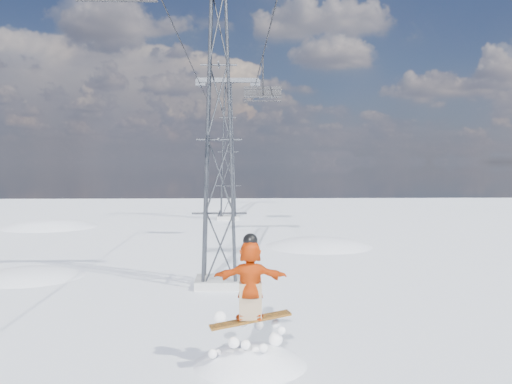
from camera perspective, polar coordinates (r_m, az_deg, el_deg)
ground at (r=14.12m, az=-8.00°, el=-16.31°), size 120.00×120.00×0.00m
lift_tower_near at (r=21.28m, az=-3.71°, el=5.17°), size 5.20×1.80×11.43m
lift_tower_far at (r=46.26m, az=-2.81°, el=4.00°), size 5.20×1.80×11.43m
haul_cables at (r=33.34m, az=-3.15°, el=13.69°), size 4.46×51.00×0.06m
lift_chair_mid at (r=33.60m, az=0.69°, el=9.88°), size 2.18×0.63×2.70m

